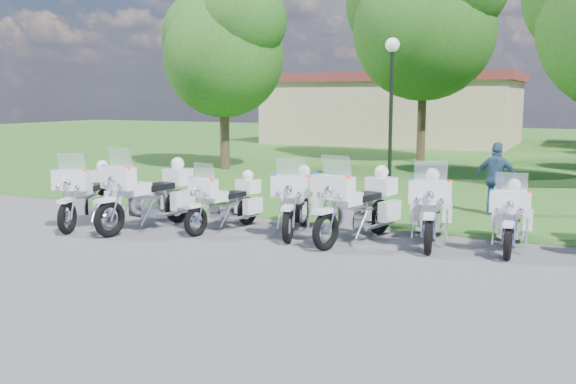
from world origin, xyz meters
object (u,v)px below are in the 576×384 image
at_px(motorcycle_0, 89,194).
at_px(motorcycle_6, 511,215).
at_px(motorcycle_5, 431,207).
at_px(motorcycle_1, 150,194).
at_px(bystander_c, 497,179).
at_px(motorcycle_2, 227,201).
at_px(motorcycle_4, 359,204).
at_px(lamp_post, 392,76).
at_px(motorcycle_3, 298,200).

bearing_deg(motorcycle_0, motorcycle_6, 172.91).
distance_m(motorcycle_0, motorcycle_5, 7.21).
xyz_separation_m(motorcycle_0, motorcycle_5, (7.06, 1.48, 0.01)).
bearing_deg(motorcycle_6, motorcycle_0, 6.65).
height_order(motorcycle_0, motorcycle_1, motorcycle_1).
bearing_deg(motorcycle_6, bystander_c, -81.62).
bearing_deg(motorcycle_5, motorcycle_2, -3.15).
distance_m(motorcycle_4, lamp_post, 8.60).
bearing_deg(motorcycle_6, lamp_post, -62.60).
bearing_deg(lamp_post, motorcycle_6, -58.75).
bearing_deg(motorcycle_1, lamp_post, -96.81).
bearing_deg(motorcycle_6, motorcycle_4, 7.54).
relative_size(motorcycle_1, motorcycle_3, 1.11).
xyz_separation_m(motorcycle_2, lamp_post, (1.06, 8.13, 2.79)).
xyz_separation_m(motorcycle_2, motorcycle_3, (1.48, 0.32, 0.07)).
xyz_separation_m(motorcycle_3, bystander_c, (3.36, 3.74, 0.18)).
relative_size(motorcycle_3, motorcycle_4, 0.94).
height_order(motorcycle_3, lamp_post, lamp_post).
relative_size(motorcycle_2, motorcycle_5, 0.89).
bearing_deg(motorcycle_6, motorcycle_1, 6.63).
height_order(motorcycle_1, motorcycle_2, motorcycle_1).
relative_size(motorcycle_3, lamp_post, 0.52).
xyz_separation_m(motorcycle_1, motorcycle_2, (1.50, 0.60, -0.13)).
relative_size(motorcycle_0, motorcycle_3, 1.00).
height_order(motorcycle_3, motorcycle_4, motorcycle_4).
bearing_deg(motorcycle_3, motorcycle_1, 2.86).
xyz_separation_m(motorcycle_0, lamp_post, (4.00, 9.00, 2.72)).
bearing_deg(motorcycle_0, motorcycle_1, 173.04).
height_order(motorcycle_2, motorcycle_5, motorcycle_5).
height_order(motorcycle_5, bystander_c, bystander_c).
bearing_deg(motorcycle_3, motorcycle_2, -2.03).
bearing_deg(motorcycle_2, lamp_post, -85.41).
bearing_deg(motorcycle_4, motorcycle_1, 24.28).
bearing_deg(motorcycle_2, motorcycle_6, -160.72).
xyz_separation_m(motorcycle_4, lamp_post, (-1.78, 7.97, 2.69)).
xyz_separation_m(motorcycle_0, motorcycle_3, (4.42, 1.19, -0.01)).
relative_size(motorcycle_0, bystander_c, 1.37).
distance_m(motorcycle_0, motorcycle_2, 3.07).
bearing_deg(motorcycle_0, motorcycle_5, 174.21).
height_order(motorcycle_2, motorcycle_6, motorcycle_6).
distance_m(motorcycle_0, motorcycle_4, 5.88).
bearing_deg(motorcycle_1, motorcycle_2, -148.70).
bearing_deg(motorcycle_3, motorcycle_4, 158.89).
xyz_separation_m(lamp_post, bystander_c, (3.78, -4.07, -2.54)).
bearing_deg(motorcycle_5, motorcycle_3, -5.38).
bearing_deg(motorcycle_0, motorcycle_3, 177.49).
xyz_separation_m(motorcycle_1, lamp_post, (2.56, 8.73, 2.66)).
distance_m(motorcycle_1, motorcycle_5, 5.75).
distance_m(motorcycle_2, motorcycle_6, 5.61).
xyz_separation_m(motorcycle_3, motorcycle_6, (4.09, 0.39, -0.05)).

